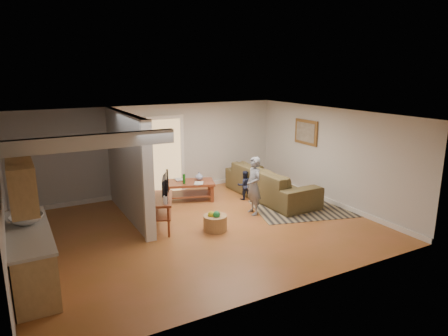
{
  "coord_description": "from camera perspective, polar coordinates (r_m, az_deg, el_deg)",
  "views": [
    {
      "loc": [
        -3.54,
        -7.52,
        3.42
      ],
      "look_at": [
        0.99,
        0.76,
        1.1
      ],
      "focal_mm": 32.0,
      "sensor_mm": 36.0,
      "label": 1
    }
  ],
  "objects": [
    {
      "name": "tv_console",
      "position": [
        8.83,
        -8.76,
        -4.62
      ],
      "size": [
        0.83,
        1.22,
        0.98
      ],
      "rotation": [
        0.0,
        0.0,
        -0.39
      ],
      "color": "maroon",
      "rests_on": "ground"
    },
    {
      "name": "room_shell",
      "position": [
        8.55,
        -11.08,
        0.28
      ],
      "size": [
        7.54,
        6.02,
        2.52
      ],
      "color": "silver",
      "rests_on": "ground"
    },
    {
      "name": "area_rug",
      "position": [
        10.36,
        11.19,
        -5.71
      ],
      "size": [
        2.78,
        2.34,
        0.01
      ],
      "primitive_type": "cube",
      "rotation": [
        0.0,
        0.0,
        -0.28
      ],
      "color": "black",
      "rests_on": "ground"
    },
    {
      "name": "ground",
      "position": [
        8.98,
        -3.25,
        -8.58
      ],
      "size": [
        7.5,
        7.5,
        0.0
      ],
      "primitive_type": "plane",
      "color": "#925C25",
      "rests_on": "ground"
    },
    {
      "name": "speaker_left",
      "position": [
        8.93,
        -10.6,
        -5.57
      ],
      "size": [
        0.12,
        0.12,
        0.98
      ],
      "primitive_type": "cube",
      "rotation": [
        0.0,
        0.0,
        -0.21
      ],
      "color": "black",
      "rests_on": "ground"
    },
    {
      "name": "toddler",
      "position": [
        10.91,
        2.89,
        -4.48
      ],
      "size": [
        0.44,
        0.37,
        0.8
      ],
      "primitive_type": "imported",
      "rotation": [
        0.0,
        0.0,
        2.96
      ],
      "color": "#1B2138",
      "rests_on": "ground"
    },
    {
      "name": "sofa",
      "position": [
        11.09,
        6.59,
        -4.24
      ],
      "size": [
        1.21,
        2.97,
        0.86
      ],
      "primitive_type": "imported",
      "rotation": [
        0.0,
        0.0,
        1.59
      ],
      "color": "#4C4226",
      "rests_on": "ground"
    },
    {
      "name": "coffee_table",
      "position": [
        10.79,
        -4.82,
        -2.51
      ],
      "size": [
        1.46,
        1.13,
        0.76
      ],
      "rotation": [
        0.0,
        0.0,
        -0.33
      ],
      "color": "maroon",
      "rests_on": "ground"
    },
    {
      "name": "toy_basket",
      "position": [
        8.8,
        -1.27,
        -7.71
      ],
      "size": [
        0.52,
        0.52,
        0.46
      ],
      "color": "olive",
      "rests_on": "ground"
    },
    {
      "name": "speaker_right",
      "position": [
        10.92,
        -14.19,
        -2.08
      ],
      "size": [
        0.11,
        0.11,
        1.01
      ],
      "primitive_type": "cube",
      "rotation": [
        0.0,
        0.0,
        -0.13
      ],
      "color": "black",
      "rests_on": "ground"
    },
    {
      "name": "child",
      "position": [
        9.87,
        4.2,
        -6.51
      ],
      "size": [
        0.39,
        0.55,
        1.42
      ],
      "primitive_type": "imported",
      "rotation": [
        0.0,
        0.0,
        -1.68
      ],
      "color": "gray",
      "rests_on": "ground"
    }
  ]
}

